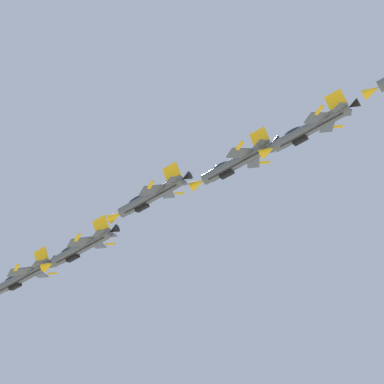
% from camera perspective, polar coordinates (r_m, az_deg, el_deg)
% --- Properties ---
extents(fighter_jet_lead, '(8.85, 15.55, 5.74)m').
position_cam_1_polar(fighter_jet_lead, '(125.36, -13.92, -6.88)').
color(fighter_jet_lead, '#4C5666').
extents(fighter_jet_left_wing, '(8.71, 15.55, 6.06)m').
position_cam_1_polar(fighter_jet_left_wing, '(115.70, -9.27, -4.62)').
color(fighter_jet_left_wing, '#4C5666').
extents(fighter_jet_right_wing, '(8.61, 15.55, 6.34)m').
position_cam_1_polar(fighter_jet_right_wing, '(109.34, -3.54, -0.44)').
color(fighter_jet_right_wing, '#4C5666').
extents(fighter_jet_left_outer, '(8.96, 15.55, 5.56)m').
position_cam_1_polar(fighter_jet_left_outer, '(105.59, 3.60, 2.39)').
color(fighter_jet_left_outer, '#4C5666').
extents(fighter_jet_right_outer, '(8.66, 15.55, 6.21)m').
position_cam_1_polar(fighter_jet_right_outer, '(100.79, 9.69, 5.20)').
color(fighter_jet_right_outer, '#4C5666').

